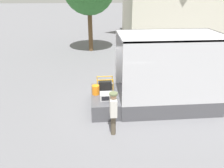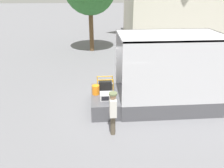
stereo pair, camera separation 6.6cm
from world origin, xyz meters
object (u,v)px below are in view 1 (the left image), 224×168
portable_generator (105,85)px  orange_bucket (96,90)px  worker_person (113,110)px  box_truck (205,84)px  microwave (107,96)px

portable_generator → orange_bucket: portable_generator is taller
portable_generator → worker_person: bearing=-86.9°
box_truck → portable_generator: 4.49m
box_truck → orange_bucket: (-4.91, 0.01, -0.09)m
worker_person → portable_generator: bearing=93.1°
worker_person → microwave: bearing=95.4°
worker_person → box_truck: bearing=24.5°
portable_generator → worker_person: (0.14, -2.49, 0.13)m
microwave → portable_generator: bearing=89.8°
orange_bucket → worker_person: bearing=-73.4°
box_truck → orange_bucket: box_truck is taller
portable_generator → worker_person: size_ratio=0.44×
microwave → portable_generator: (0.00, 1.03, 0.07)m
microwave → worker_person: (0.14, -1.46, 0.21)m
box_truck → microwave: (-4.46, -0.50, -0.16)m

